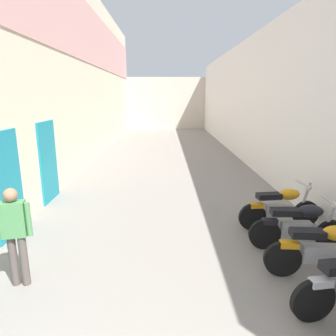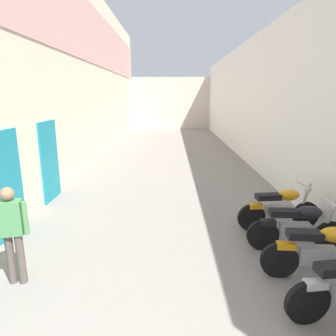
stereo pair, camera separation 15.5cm
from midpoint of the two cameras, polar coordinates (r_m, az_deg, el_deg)
ground_plane at (r=11.58m, az=-0.39°, el=-0.61°), size 41.98×41.98×0.00m
building_left at (r=13.64m, az=-16.23°, el=17.09°), size 0.45×25.98×7.51m
building_right at (r=13.69m, az=14.94°, el=12.19°), size 0.45×25.98×5.21m
building_far_end at (r=27.21m, az=-0.54°, el=12.32°), size 9.70×2.00×4.37m
motorcycle_fourth at (r=5.45m, az=27.03°, el=-13.65°), size 1.85×0.58×1.04m
motorcycle_fifth at (r=6.18m, az=23.20°, el=-10.00°), size 1.85×0.58×1.04m
motorcycle_sixth at (r=6.99m, az=20.15°, el=-6.98°), size 1.85×0.58×1.04m
pedestrian_mid_alley at (r=5.12m, az=-28.06°, el=-10.44°), size 0.52×0.27×1.57m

